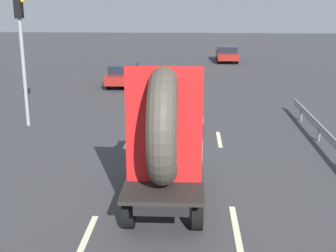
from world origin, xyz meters
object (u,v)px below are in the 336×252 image
oncoming_car (227,53)px  flatbed_truck (166,138)px  distant_sedan (124,74)px  traffic_light (22,43)px

oncoming_car → flatbed_truck: bearing=-97.5°
flatbed_truck → oncoming_car: size_ratio=1.15×
distant_sedan → oncoming_car: distant_sedan is taller
distant_sedan → oncoming_car: (7.42, 11.40, -0.03)m
flatbed_truck → oncoming_car: flatbed_truck is taller
flatbed_truck → oncoming_car: bearing=82.5°
flatbed_truck → distant_sedan: (-3.65, 17.28, -1.12)m
flatbed_truck → distant_sedan: flatbed_truck is taller
flatbed_truck → oncoming_car: (3.77, 28.68, -1.14)m
oncoming_car → traffic_light: bearing=-116.2°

